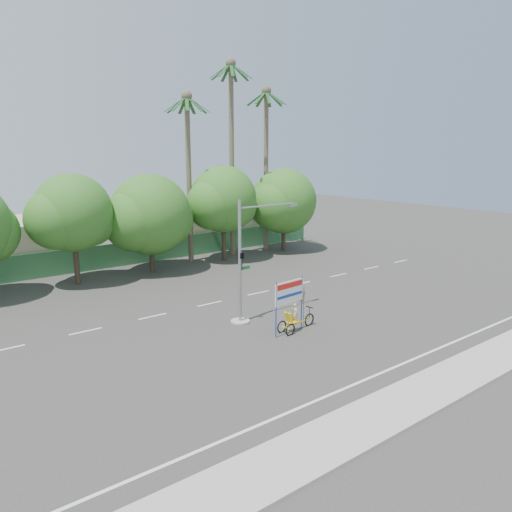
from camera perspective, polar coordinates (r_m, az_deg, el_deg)
ground at (r=27.51m, az=7.46°, el=-8.64°), size 120.00×120.00×0.00m
sidewalk_near at (r=23.32m, az=21.05°, el=-13.17°), size 50.00×2.40×0.12m
fence at (r=44.39m, az=-12.66°, el=0.52°), size 38.00×0.08×2.00m
building_left at (r=45.38m, az=-26.68°, el=1.05°), size 12.00×8.00×4.00m
building_right at (r=51.89m, az=-6.88°, el=3.28°), size 14.00×8.00×3.60m
tree_left at (r=37.97m, az=-20.27°, el=4.35°), size 6.66×5.60×8.07m
tree_center at (r=40.26m, az=-12.07°, el=4.39°), size 7.62×6.40×7.85m
tree_right at (r=43.67m, az=-3.81°, el=6.23°), size 6.90×5.80×8.36m
tree_far_right at (r=48.00m, az=3.16°, el=6.06°), size 7.38×6.20×7.94m
palm_tall at (r=45.84m, az=-2.82°, el=13.07°), size 3.73×3.79×17.45m
palm_mid at (r=48.26m, az=1.16°, el=11.77°), size 3.73×3.79×15.45m
palm_short at (r=43.40m, az=-7.74°, el=10.91°), size 3.73×3.79×14.45m
traffic_signal at (r=28.12m, az=-1.33°, el=-1.84°), size 4.72×1.10×7.00m
trike_billboard at (r=27.06m, az=4.23°, el=-6.17°), size 3.10×0.80×3.05m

